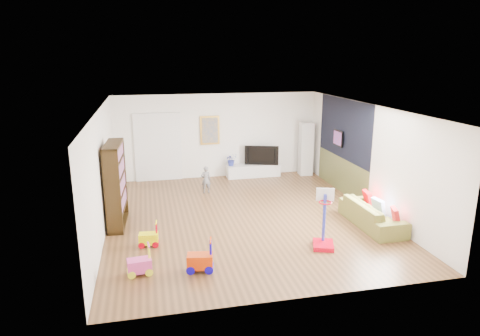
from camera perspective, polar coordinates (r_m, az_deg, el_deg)
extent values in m
cube|color=brown|center=(10.63, 0.47, -6.55)|extent=(6.50, 7.50, 0.00)
cube|color=white|center=(9.96, 0.50, 8.06)|extent=(6.50, 7.50, 0.00)
cube|color=white|center=(13.81, -3.02, 4.30)|extent=(6.50, 0.00, 2.70)
cube|color=silver|center=(6.79, 7.67, -7.18)|extent=(6.50, 0.00, 2.70)
cube|color=silver|center=(10.02, -17.94, -0.50)|extent=(0.00, 7.50, 2.70)
cube|color=silver|center=(11.37, 16.66, 1.38)|extent=(0.00, 7.50, 2.70)
cube|color=black|center=(12.48, 13.68, 5.09)|extent=(0.01, 3.20, 1.70)
cube|color=brown|center=(12.77, 13.32, -0.88)|extent=(0.01, 3.20, 1.00)
cube|color=white|center=(13.65, -10.87, 2.64)|extent=(1.45, 0.06, 2.10)
cube|color=gold|center=(13.70, -4.04, 5.04)|extent=(0.62, 0.06, 0.92)
cube|color=#7F3F8C|center=(12.69, 12.94, 3.91)|extent=(0.04, 0.56, 0.46)
cube|color=silver|center=(14.02, 1.78, -0.33)|extent=(1.75, 0.46, 0.41)
cube|color=silver|center=(14.28, 8.77, 2.56)|extent=(0.44, 0.44, 1.75)
cube|color=black|center=(10.28, -16.23, -2.16)|extent=(0.43, 1.35, 1.95)
imported|color=olive|center=(10.48, 17.20, -5.90)|extent=(0.79, 1.96, 0.57)
cube|color=red|center=(8.98, 11.21, -6.73)|extent=(0.58, 0.63, 1.24)
cube|color=#F9F302|center=(9.20, -12.12, -8.63)|extent=(0.42, 0.28, 0.53)
cube|color=red|center=(8.04, -5.38, -11.55)|extent=(0.51, 0.37, 0.63)
cube|color=#E844A2|center=(8.11, -13.30, -11.89)|extent=(0.45, 0.31, 0.57)
imported|color=slate|center=(12.33, -4.58, -1.58)|extent=(0.30, 0.21, 0.79)
imported|color=black|center=(13.97, 2.91, 1.79)|extent=(1.09, 0.47, 0.63)
imported|color=#29369A|center=(13.80, -1.16, 1.14)|extent=(0.41, 0.37, 0.39)
cube|color=red|center=(10.06, 20.03, -6.02)|extent=(0.20, 0.37, 0.36)
cube|color=silver|center=(10.52, 18.00, -4.93)|extent=(0.15, 0.40, 0.39)
cube|color=#D40007|center=(11.01, 16.67, -3.93)|extent=(0.15, 0.39, 0.38)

